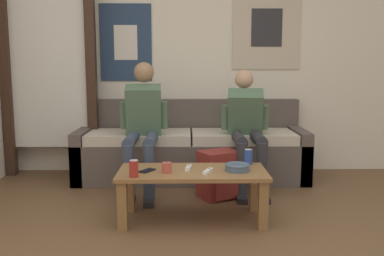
# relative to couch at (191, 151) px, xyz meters

# --- Properties ---
(wall_back) EXTENTS (10.00, 0.07, 2.55)m
(wall_back) POSITION_rel_couch_xyz_m (0.07, 0.37, 0.99)
(wall_back) COLOR silver
(wall_back) RESTS_ON ground_plane
(door_frame) EXTENTS (1.00, 0.10, 2.15)m
(door_frame) POSITION_rel_couch_xyz_m (-1.51, 0.15, 0.91)
(door_frame) COLOR #382319
(door_frame) RESTS_ON ground_plane
(couch) EXTENTS (2.37, 0.74, 0.81)m
(couch) POSITION_rel_couch_xyz_m (0.00, 0.00, 0.00)
(couch) COLOR #564C47
(couch) RESTS_ON ground_plane
(coffee_table) EXTENTS (1.13, 0.51, 0.39)m
(coffee_table) POSITION_rel_couch_xyz_m (-0.01, -1.25, 0.03)
(coffee_table) COLOR olive
(coffee_table) RESTS_ON ground_plane
(person_seated_adult) EXTENTS (0.47, 0.91, 1.22)m
(person_seated_adult) POSITION_rel_couch_xyz_m (-0.47, -0.40, 0.37)
(person_seated_adult) COLOR #384256
(person_seated_adult) RESTS_ON ground_plane
(person_seated_teen) EXTENTS (0.47, 0.89, 1.14)m
(person_seated_teen) POSITION_rel_couch_xyz_m (0.53, -0.37, 0.34)
(person_seated_teen) COLOR #2D2D33
(person_seated_teen) RESTS_ON ground_plane
(backpack) EXTENTS (0.41, 0.37, 0.43)m
(backpack) POSITION_rel_couch_xyz_m (0.24, -0.70, -0.08)
(backpack) COLOR maroon
(backpack) RESTS_ON ground_plane
(ceramic_bowl) EXTENTS (0.19, 0.19, 0.06)m
(ceramic_bowl) POSITION_rel_couch_xyz_m (0.34, -1.26, 0.14)
(ceramic_bowl) COLOR #475B75
(ceramic_bowl) RESTS_ON coffee_table
(pillar_candle) EXTENTS (0.07, 0.07, 0.09)m
(pillar_candle) POSITION_rel_couch_xyz_m (-0.20, -1.31, 0.14)
(pillar_candle) COLOR #B24C42
(pillar_candle) RESTS_ON coffee_table
(drink_can_blue) EXTENTS (0.07, 0.07, 0.12)m
(drink_can_blue) POSITION_rel_couch_xyz_m (0.45, -1.05, 0.17)
(drink_can_blue) COLOR #28479E
(drink_can_blue) RESTS_ON coffee_table
(drink_can_red) EXTENTS (0.07, 0.07, 0.12)m
(drink_can_red) POSITION_rel_couch_xyz_m (-0.43, -1.43, 0.17)
(drink_can_red) COLOR maroon
(drink_can_red) RESTS_ON coffee_table
(game_controller_near_left) EXTENTS (0.09, 0.15, 0.03)m
(game_controller_near_left) POSITION_rel_couch_xyz_m (0.11, -1.32, 0.12)
(game_controller_near_left) COLOR white
(game_controller_near_left) RESTS_ON coffee_table
(game_controller_near_right) EXTENTS (0.06, 0.15, 0.03)m
(game_controller_near_right) POSITION_rel_couch_xyz_m (-0.03, -1.20, 0.12)
(game_controller_near_right) COLOR white
(game_controller_near_right) RESTS_ON coffee_table
(cell_phone) EXTENTS (0.13, 0.15, 0.01)m
(cell_phone) POSITION_rel_couch_xyz_m (-0.35, -1.27, 0.11)
(cell_phone) COLOR black
(cell_phone) RESTS_ON coffee_table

